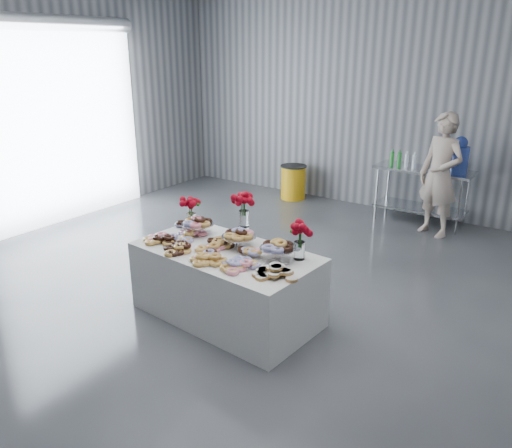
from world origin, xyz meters
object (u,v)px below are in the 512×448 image
(display_table, at_px, (226,284))
(person, at_px, (440,175))
(prep_table, at_px, (422,186))
(water_jug, at_px, (459,157))
(trash_barrel, at_px, (293,182))

(display_table, height_order, person, person)
(prep_table, height_order, water_jug, water_jug)
(display_table, bearing_deg, trash_barrel, 111.90)
(display_table, xyz_separation_m, trash_barrel, (-1.68, 4.17, -0.06))
(display_table, xyz_separation_m, water_jug, (1.21, 4.17, 0.77))
(water_jug, relative_size, person, 0.30)
(prep_table, distance_m, water_jug, 0.73)
(water_jug, bearing_deg, trash_barrel, -180.00)
(display_table, distance_m, water_jug, 4.41)
(display_table, xyz_separation_m, prep_table, (0.71, 4.17, 0.24))
(prep_table, relative_size, water_jug, 2.71)
(display_table, distance_m, prep_table, 4.24)
(display_table, xyz_separation_m, person, (1.07, 3.77, 0.55))
(trash_barrel, bearing_deg, water_jug, 0.00)
(water_jug, xyz_separation_m, person, (-0.14, -0.40, -0.23))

